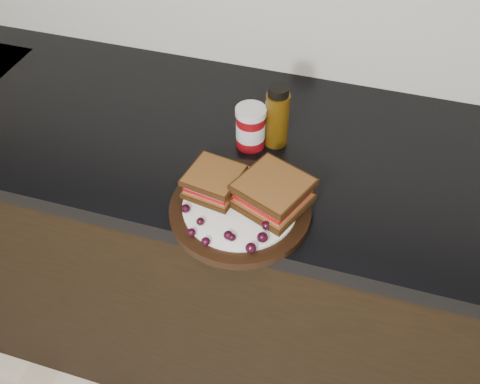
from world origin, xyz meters
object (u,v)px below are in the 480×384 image
at_px(plate, 240,210).
at_px(sandwich_left, 214,182).
at_px(condiment_jar, 251,127).
at_px(oil_bottle, 277,116).

bearing_deg(plate, sandwich_left, 158.04).
relative_size(plate, sandwich_left, 2.75).
distance_m(condiment_jar, oil_bottle, 0.06).
bearing_deg(oil_bottle, sandwich_left, -109.54).
height_order(plate, condiment_jar, condiment_jar).
xyz_separation_m(plate, sandwich_left, (-0.06, 0.02, 0.04)).
relative_size(sandwich_left, condiment_jar, 1.02).
xyz_separation_m(plate, oil_bottle, (0.01, 0.23, 0.06)).
distance_m(plate, sandwich_left, 0.08).
distance_m(plate, oil_bottle, 0.24).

